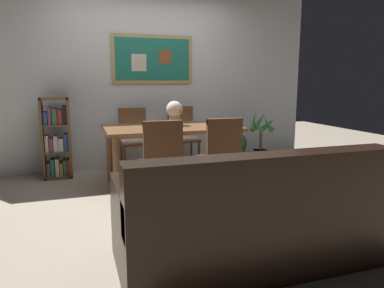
{
  "coord_description": "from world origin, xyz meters",
  "views": [
    {
      "loc": [
        -1.01,
        -3.68,
        1.27
      ],
      "look_at": [
        0.1,
        -0.35,
        0.65
      ],
      "focal_mm": 33.15,
      "sensor_mm": 36.0,
      "label": 1
    }
  ],
  "objects_px": {
    "dining_chair_near_right": "(221,153)",
    "flower_vase": "(175,111)",
    "dining_chair_far_left": "(134,135)",
    "dining_chair_near_left": "(161,158)",
    "dining_chair_far_right": "(182,133)",
    "bookshelf": "(57,141)",
    "leather_couch": "(248,221)",
    "dining_table": "(171,134)",
    "potted_ivy": "(237,147)",
    "potted_palm": "(261,143)"
  },
  "relations": [
    {
      "from": "bookshelf",
      "to": "flower_vase",
      "type": "bearing_deg",
      "value": -28.28
    },
    {
      "from": "bookshelf",
      "to": "dining_table",
      "type": "bearing_deg",
      "value": -31.8
    },
    {
      "from": "dining_chair_far_right",
      "to": "potted_palm",
      "type": "height_order",
      "value": "dining_chair_far_right"
    },
    {
      "from": "flower_vase",
      "to": "dining_chair_near_left",
      "type": "bearing_deg",
      "value": -113.8
    },
    {
      "from": "leather_couch",
      "to": "dining_chair_near_left",
      "type": "bearing_deg",
      "value": 105.26
    },
    {
      "from": "dining_chair_near_left",
      "to": "flower_vase",
      "type": "distance_m",
      "value": 1.02
    },
    {
      "from": "dining_chair_near_left",
      "to": "dining_chair_far_left",
      "type": "relative_size",
      "value": 1.0
    },
    {
      "from": "potted_ivy",
      "to": "bookshelf",
      "type": "bearing_deg",
      "value": -179.28
    },
    {
      "from": "potted_palm",
      "to": "dining_chair_near_right",
      "type": "bearing_deg",
      "value": -132.51
    },
    {
      "from": "dining_chair_far_left",
      "to": "potted_palm",
      "type": "xyz_separation_m",
      "value": [
        1.87,
        -0.21,
        -0.19
      ]
    },
    {
      "from": "dining_chair_far_left",
      "to": "potted_ivy",
      "type": "relative_size",
      "value": 1.92
    },
    {
      "from": "leather_couch",
      "to": "flower_vase",
      "type": "distance_m",
      "value": 2.18
    },
    {
      "from": "dining_chair_far_right",
      "to": "bookshelf",
      "type": "bearing_deg",
      "value": 178.45
    },
    {
      "from": "dining_chair_near_right",
      "to": "potted_ivy",
      "type": "distance_m",
      "value": 1.94
    },
    {
      "from": "dining_chair_far_left",
      "to": "leather_couch",
      "type": "xyz_separation_m",
      "value": [
        0.35,
        -2.77,
        -0.23
      ]
    },
    {
      "from": "dining_table",
      "to": "dining_chair_far_left",
      "type": "bearing_deg",
      "value": 114.35
    },
    {
      "from": "dining_chair_near_left",
      "to": "dining_chair_far_left",
      "type": "xyz_separation_m",
      "value": [
        -0.02,
        1.55,
        0.0
      ]
    },
    {
      "from": "dining_chair_near_right",
      "to": "flower_vase",
      "type": "bearing_deg",
      "value": 106.44
    },
    {
      "from": "dining_table",
      "to": "potted_palm",
      "type": "bearing_deg",
      "value": 19.5
    },
    {
      "from": "dining_chair_far_left",
      "to": "dining_chair_far_right",
      "type": "bearing_deg",
      "value": 2.8
    },
    {
      "from": "dining_chair_near_right",
      "to": "dining_chair_far_left",
      "type": "relative_size",
      "value": 1.0
    },
    {
      "from": "dining_chair_near_right",
      "to": "bookshelf",
      "type": "height_order",
      "value": "bookshelf"
    },
    {
      "from": "bookshelf",
      "to": "potted_ivy",
      "type": "distance_m",
      "value": 2.66
    },
    {
      "from": "flower_vase",
      "to": "leather_couch",
      "type": "bearing_deg",
      "value": -91.44
    },
    {
      "from": "leather_couch",
      "to": "flower_vase",
      "type": "xyz_separation_m",
      "value": [
        0.05,
        2.09,
        0.6
      ]
    },
    {
      "from": "dining_chair_near_right",
      "to": "dining_chair_far_right",
      "type": "bearing_deg",
      "value": 87.93
    },
    {
      "from": "dining_table",
      "to": "potted_palm",
      "type": "xyz_separation_m",
      "value": [
        1.53,
        0.54,
        -0.3
      ]
    },
    {
      "from": "dining_chair_far_right",
      "to": "dining_chair_near_left",
      "type": "bearing_deg",
      "value": -113.7
    },
    {
      "from": "dining_chair_near_left",
      "to": "potted_palm",
      "type": "distance_m",
      "value": 2.29
    },
    {
      "from": "dining_chair_far_right",
      "to": "potted_ivy",
      "type": "bearing_deg",
      "value": 4.9
    },
    {
      "from": "leather_couch",
      "to": "potted_palm",
      "type": "relative_size",
      "value": 2.14
    },
    {
      "from": "bookshelf",
      "to": "potted_ivy",
      "type": "xyz_separation_m",
      "value": [
        2.65,
        0.03,
        -0.25
      ]
    },
    {
      "from": "dining_table",
      "to": "potted_ivy",
      "type": "bearing_deg",
      "value": 33.62
    },
    {
      "from": "leather_couch",
      "to": "potted_ivy",
      "type": "xyz_separation_m",
      "value": [
        1.29,
        2.88,
        -0.06
      ]
    },
    {
      "from": "leather_couch",
      "to": "bookshelf",
      "type": "bearing_deg",
      "value": 115.43
    },
    {
      "from": "dining_table",
      "to": "dining_chair_near_right",
      "type": "xyz_separation_m",
      "value": [
        0.32,
        -0.78,
        -0.11
      ]
    },
    {
      "from": "dining_chair_near_right",
      "to": "leather_couch",
      "type": "distance_m",
      "value": 1.29
    },
    {
      "from": "dining_table",
      "to": "leather_couch",
      "type": "distance_m",
      "value": 2.04
    },
    {
      "from": "dining_chair_near_right",
      "to": "dining_chair_far_left",
      "type": "distance_m",
      "value": 1.67
    },
    {
      "from": "potted_ivy",
      "to": "leather_couch",
      "type": "bearing_deg",
      "value": -114.15
    },
    {
      "from": "dining_chair_near_right",
      "to": "potted_palm",
      "type": "relative_size",
      "value": 1.08
    },
    {
      "from": "dining_chair_near_left",
      "to": "leather_couch",
      "type": "bearing_deg",
      "value": -74.74
    },
    {
      "from": "dining_chair_near_left",
      "to": "bookshelf",
      "type": "bearing_deg",
      "value": 122.09
    },
    {
      "from": "dining_chair_near_right",
      "to": "dining_chair_far_right",
      "type": "height_order",
      "value": "same"
    },
    {
      "from": "dining_chair_far_right",
      "to": "dining_table",
      "type": "bearing_deg",
      "value": -115.4
    },
    {
      "from": "dining_chair_far_right",
      "to": "flower_vase",
      "type": "bearing_deg",
      "value": -113.59
    },
    {
      "from": "dining_chair_near_right",
      "to": "dining_chair_far_left",
      "type": "xyz_separation_m",
      "value": [
        -0.66,
        1.53,
        0.0
      ]
    },
    {
      "from": "bookshelf",
      "to": "dining_chair_far_left",
      "type": "bearing_deg",
      "value": -4.64
    },
    {
      "from": "dining_table",
      "to": "flower_vase",
      "type": "distance_m",
      "value": 0.28
    },
    {
      "from": "dining_chair_far_right",
      "to": "bookshelf",
      "type": "height_order",
      "value": "bookshelf"
    }
  ]
}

